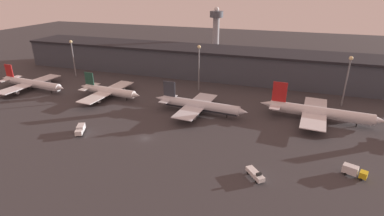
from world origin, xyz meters
name	(u,v)px	position (x,y,z in m)	size (l,w,h in m)	color
ground	(145,138)	(0.00, 0.00, 0.00)	(600.00, 600.00, 0.00)	#383538
terminal_building	(209,62)	(0.00, 86.89, 8.71)	(247.78, 27.75, 17.34)	#3D424C
airplane_0	(31,83)	(-83.96, 30.99, 3.41)	(46.01, 36.85, 12.41)	silver
airplane_1	(109,91)	(-37.11, 33.59, 3.34)	(36.41, 36.13, 11.84)	white
airplane_2	(199,105)	(11.83, 29.12, 3.66)	(44.04, 32.68, 12.93)	silver
airplane_3	(318,112)	(61.54, 37.27, 3.82)	(49.29, 36.42, 14.89)	silver
service_vehicle_1	(80,129)	(-25.54, -4.06, 1.71)	(5.25, 7.42, 2.99)	white
service_vehicle_2	(255,174)	(42.06, -11.93, 1.38)	(6.38, 6.98, 2.90)	white
service_vehicle_3	(354,171)	(69.75, -1.58, 1.81)	(7.13, 4.61, 3.23)	gold
lamp_post_0	(73,54)	(-77.21, 58.72, 14.51)	(1.80, 1.80, 22.50)	slate
lamp_post_1	(199,62)	(2.53, 58.72, 15.55)	(1.80, 1.80, 24.37)	slate
lamp_post_2	(348,75)	(73.28, 58.72, 15.19)	(1.80, 1.80, 23.72)	slate
control_tower	(216,32)	(-3.27, 116.58, 22.91)	(9.00, 9.00, 39.22)	#99999E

